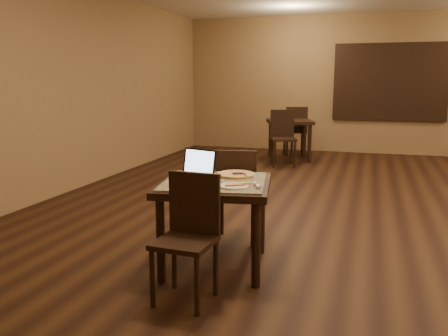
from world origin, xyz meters
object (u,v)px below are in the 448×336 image
(chair_main_near, at_px, (189,229))
(laptop, at_px, (197,170))
(chair_main_far, at_px, (236,191))
(other_table_b, at_px, (290,127))
(tiled_table, at_px, (215,193))
(other_table_b_chair_near, at_px, (283,134))
(other_table_b_chair_far, at_px, (296,128))
(pizza_pan, at_px, (236,176))

(chair_main_near, bearing_deg, laptop, 109.34)
(chair_main_far, relative_size, laptop, 2.35)
(other_table_b, bearing_deg, tiled_table, -104.77)
(other_table_b, relative_size, other_table_b_chair_near, 1.04)
(tiled_table, height_order, other_table_b, other_table_b)
(chair_main_far, relative_size, other_table_b_chair_far, 0.91)
(tiled_table, relative_size, pizza_pan, 2.95)
(chair_main_far, xyz_separation_m, other_table_b_chair_far, (-0.30, 5.74, 0.05))
(other_table_b, relative_size, other_table_b_chair_far, 1.04)
(chair_main_near, bearing_deg, tiled_table, 93.98)
(chair_main_near, height_order, chair_main_far, chair_main_far)
(chair_main_far, relative_size, pizza_pan, 2.64)
(pizza_pan, relative_size, other_table_b_chair_near, 0.35)
(tiled_table, relative_size, chair_main_near, 1.14)
(other_table_b_chair_far, bearing_deg, other_table_b, 69.47)
(pizza_pan, bearing_deg, chair_main_near, -97.63)
(chair_main_far, xyz_separation_m, pizza_pan, (0.11, -0.38, 0.23))
(chair_main_far, distance_m, pizza_pan, 0.46)
(tiled_table, height_order, chair_main_far, chair_main_far)
(laptop, bearing_deg, tiled_table, -9.32)
(chair_main_far, bearing_deg, other_table_b, -95.70)
(other_table_b_chair_far, bearing_deg, pizza_pan, 75.90)
(tiled_table, bearing_deg, chair_main_near, -99.33)
(other_table_b, bearing_deg, chair_main_far, -104.24)
(other_table_b, bearing_deg, other_table_b_chair_far, 69.47)
(chair_main_far, xyz_separation_m, other_table_b_chair_near, (-0.36, 4.52, 0.05))
(tiled_table, bearing_deg, laptop, 142.44)
(tiled_table, relative_size, laptop, 2.62)
(other_table_b_chair_near, bearing_deg, laptop, -106.28)
(laptop, height_order, other_table_b_chair_far, other_table_b_chair_far)
(chair_main_near, height_order, other_table_b_chair_near, other_table_b_chair_near)
(chair_main_far, bearing_deg, other_table_b_chair_far, -96.36)
(chair_main_near, xyz_separation_m, other_table_b_chair_near, (-0.35, 5.75, 0.06))
(chair_main_far, distance_m, other_table_b_chair_far, 5.75)
(pizza_pan, bearing_deg, tiled_table, -116.57)
(chair_main_near, bearing_deg, pizza_pan, 85.89)
(pizza_pan, distance_m, other_table_b, 5.52)
(chair_main_far, bearing_deg, chair_main_near, 80.25)
(chair_main_far, bearing_deg, pizza_pan, 96.39)
(pizza_pan, bearing_deg, laptop, -157.17)
(laptop, xyz_separation_m, other_table_b, (-0.11, 5.64, -0.16))
(chair_main_near, distance_m, pizza_pan, 0.90)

